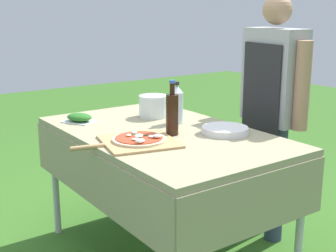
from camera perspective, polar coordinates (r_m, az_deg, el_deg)
prep_table at (r=2.59m, az=-0.57°, el=-2.29°), size 1.46×0.90×0.77m
person_cook at (r=2.90m, az=12.57°, el=3.10°), size 0.56×0.23×1.50m
pizza_on_peel at (r=2.35m, az=-3.72°, el=-1.76°), size 0.43×0.55×0.05m
oil_bottle at (r=2.48m, az=0.59°, el=1.57°), size 0.07×0.07×0.29m
water_bottle at (r=2.73m, az=1.06°, el=2.73°), size 0.08×0.08×0.24m
herb_container at (r=2.82m, az=-10.76°, el=0.99°), size 0.23×0.20×0.05m
mixing_tub at (r=2.90m, az=-1.79°, el=2.44°), size 0.18×0.18×0.13m
plate_stack at (r=2.55m, az=6.95°, el=-0.49°), size 0.26×0.26×0.03m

